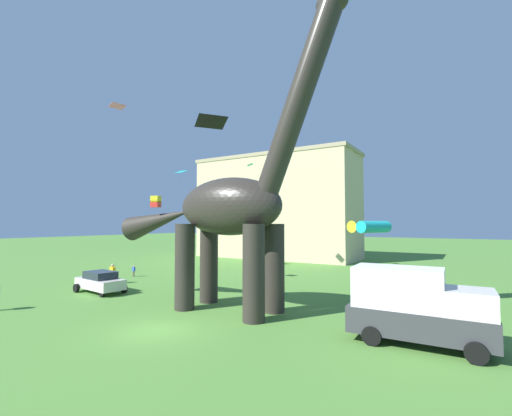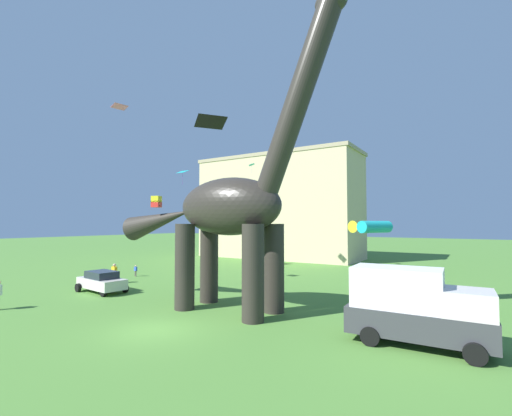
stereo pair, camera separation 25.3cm
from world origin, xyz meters
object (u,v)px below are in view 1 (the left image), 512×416
Objects in this scene: person_far_spectator at (134,270)px; kite_near_high at (250,165)px; parked_box_truck at (415,305)px; parked_sedan_left at (100,281)px; person_photographer at (113,272)px; kite_trailing at (211,122)px; kite_far_right at (181,172)px; kite_mid_center at (370,227)px; kite_mid_left at (117,106)px; dinosaur_sculpture at (228,207)px; kite_high_left at (292,147)px; kite_drifting at (156,202)px.

kite_near_high reaches higher than person_far_spectator.
parked_box_truck is 26.12m from person_far_spectator.
parked_sedan_left is 7.54m from person_far_spectator.
kite_trailing is at bearing -59.90° from person_photographer.
person_photographer is 0.84× the size of kite_trailing.
person_photographer is 10.27m from kite_far_right.
kite_mid_center reaches higher than person_far_spectator.
person_far_spectator is at bearing -2.24° from kite_mid_left.
dinosaur_sculpture is 3.87× the size of parked_sedan_left.
dinosaur_sculpture is 12.35m from parked_sedan_left.
kite_near_high is at bearing 84.74° from kite_far_right.
kite_mid_left is (-18.55, 7.53, 6.48)m from kite_trailing.
kite_high_left is at bearing 100.81° from dinosaur_sculpture.
parked_box_truck is at bearing 70.86° from person_far_spectator.
kite_mid_center reaches higher than parked_sedan_left.
kite_high_left reaches higher than parked_sedan_left.
kite_trailing is at bearing -86.52° from dinosaur_sculpture.
kite_mid_center is at bearing 63.25° from kite_trailing.
kite_near_high reaches higher than kite_mid_center.
kite_near_high is 0.62× the size of kite_mid_left.
kite_far_right is at bearing 71.51° from parked_sedan_left.
kite_mid_center reaches higher than parked_box_truck.
kite_mid_center is 27.51m from kite_mid_left.
kite_mid_center is at bearing -36.88° from kite_high_left.
parked_box_truck reaches higher than person_far_spectator.
kite_mid_left is at bearing 154.10° from kite_drifting.
kite_mid_center is (-4.20, 9.96, 3.20)m from parked_box_truck.
kite_mid_left reaches higher than kite_far_right.
dinosaur_sculpture is at bearing -61.87° from kite_near_high.
dinosaur_sculpture is 10.08× the size of kite_mid_left.
person_far_spectator is 19.88m from kite_trailing.
kite_mid_left is (-4.75, 3.63, 16.16)m from person_photographer.
kite_high_left is 0.73× the size of kite_far_right.
kite_near_high is (-7.71, 14.42, 5.29)m from dinosaur_sculpture.
parked_box_truck is 6.20× the size of kite_high_left.
dinosaur_sculpture reaches higher than kite_high_left.
person_far_spectator is at bearing 174.65° from kite_far_right.
kite_trailing is 2.19× the size of kite_high_left.
person_photographer is 1.83× the size of kite_high_left.
kite_trailing is at bearing -12.96° from kite_drifting.
kite_far_right reaches higher than person_far_spectator.
parked_sedan_left is at bearing -178.76° from dinosaur_sculpture.
dinosaur_sculpture is 16.14× the size of kite_near_high.
parked_box_truck is 1.77× the size of kite_mid_center.
person_photographer is at bearing -150.20° from kite_far_right.
kite_mid_center is 15.91m from kite_far_right.
person_photographer is 1.00× the size of kite_mid_left.
person_photographer is (-2.47, 2.79, 0.21)m from parked_sedan_left.
dinosaur_sculpture is 18.46× the size of kite_high_left.
dinosaur_sculpture reaches higher than person_photographer.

